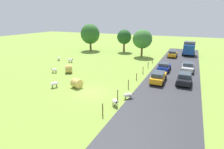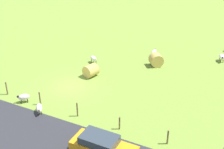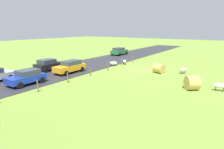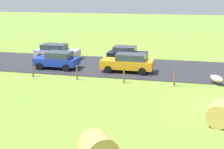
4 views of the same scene
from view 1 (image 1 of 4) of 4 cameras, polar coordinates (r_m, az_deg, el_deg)
The scene contains 26 objects.
ground_plane at distance 23.14m, azimuth -6.58°, elevation -5.80°, with size 160.00×160.00×0.00m, color olive.
road_strip at distance 20.40m, azimuth 15.81°, elevation -9.71°, with size 8.00×80.00×0.06m, color #2D2D33.
sheep_0 at distance 32.51m, azimuth -18.16°, elevation 1.45°, with size 1.28×0.54×0.78m.
sheep_1 at distance 21.17m, azimuth 5.26°, elevation -6.60°, with size 1.23×1.13×0.74m.
sheep_2 at distance 25.63m, azimuth -18.11°, elevation -2.85°, with size 1.00×1.18×0.81m.
sheep_3 at distance 19.47m, azimuth 0.99°, elevation -8.71°, with size 1.07×1.08×0.80m.
sheep_4 at distance 39.18m, azimuth -13.29°, elevation 4.59°, with size 1.23×0.87×0.83m.
sheep_5 at distance 41.61m, azimuth -16.86°, elevation 5.05°, with size 1.04×1.00×0.80m.
hay_bale_0 at distance 31.76m, azimuth -13.78°, elevation 1.76°, with size 1.40×1.40×1.14m, color tan.
hay_bale_1 at distance 24.83m, azimuth -11.30°, elevation -2.79°, with size 1.25×1.25×1.28m, color tan.
tree_0 at distance 49.84m, azimuth 3.96°, elevation 12.01°, with size 3.93×3.93×6.18m.
tree_1 at distance 52.45m, azimuth -7.07°, elevation 12.84°, with size 5.41×5.41×7.60m.
tree_2 at distance 44.11m, azimuth 9.77°, elevation 11.19°, with size 4.69×4.69×6.57m.
fence_post_0 at distance 17.72m, azimuth -3.04°, elevation -11.20°, with size 0.12×0.12×1.28m, color brown.
fence_post_1 at distance 20.81m, azimuth 1.81°, elevation -6.58°, with size 0.12×0.12×1.26m, color brown.
fence_post_2 at distance 24.10m, azimuth 5.31°, elevation -3.12°, with size 0.12×0.12×1.28m, color brown.
fence_post_3 at distance 27.55m, azimuth 7.93°, elevation -0.68°, with size 0.12×0.12×1.11m, color brown.
fence_post_4 at distance 31.05m, azimuth 9.97°, elevation 1.43°, with size 0.12×0.12×1.19m, color brown.
fence_post_5 at distance 34.62m, azimuth 11.59°, elevation 3.03°, with size 0.12×0.12×1.17m, color brown.
fence_post_6 at distance 38.24m, azimuth 12.91°, elevation 4.33°, with size 0.12×0.12×1.14m, color brown.
truck_0 at distance 49.03m, azimuth 23.61°, elevation 7.76°, with size 2.89×3.83×3.47m.
car_0 at distance 45.63m, azimuth 18.97°, elevation 6.36°, with size 2.06×3.81×1.57m.
car_1 at distance 34.61m, azimuth 23.27°, elevation 2.39°, with size 2.12×4.45×1.52m.
car_2 at distance 33.20m, azimuth 16.47°, elevation 2.51°, with size 2.10×3.88×1.53m.
car_3 at distance 27.04m, azimuth 14.74°, elevation -0.71°, with size 1.97×4.47×1.61m.
car_5 at distance 27.47m, azimuth 22.31°, elevation -1.21°, with size 2.08×3.81×1.61m.
Camera 1 is at (11.10, -18.07, 9.25)m, focal length 28.32 mm.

